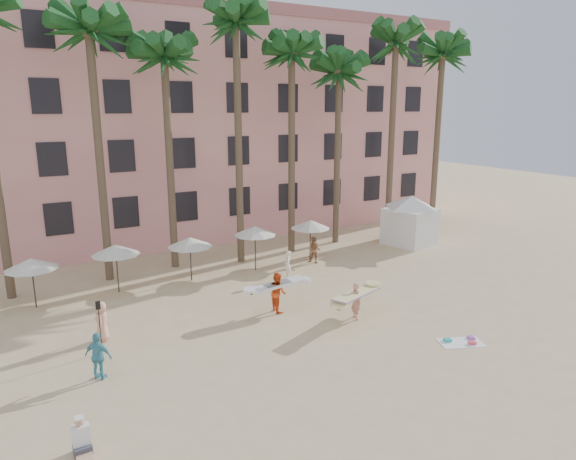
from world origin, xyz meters
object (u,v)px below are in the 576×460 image
(pink_hotel, at_px, (225,126))
(cabana, at_px, (410,216))
(carrier_white, at_px, (278,291))
(carrier_yellow, at_px, (356,298))

(pink_hotel, relative_size, cabana, 6.50)
(pink_hotel, xyz_separation_m, carrier_white, (-5.87, -19.85, -6.98))
(carrier_yellow, height_order, carrier_white, carrier_white)
(carrier_yellow, relative_size, carrier_white, 1.18)
(cabana, xyz_separation_m, carrier_white, (-14.11, -6.23, -1.05))
(carrier_white, bearing_deg, cabana, 23.82)
(cabana, bearing_deg, carrier_yellow, -142.17)
(carrier_white, bearing_deg, carrier_yellow, -43.71)
(pink_hotel, distance_m, carrier_yellow, 23.74)
(cabana, xyz_separation_m, carrier_yellow, (-11.38, -8.84, -1.07))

